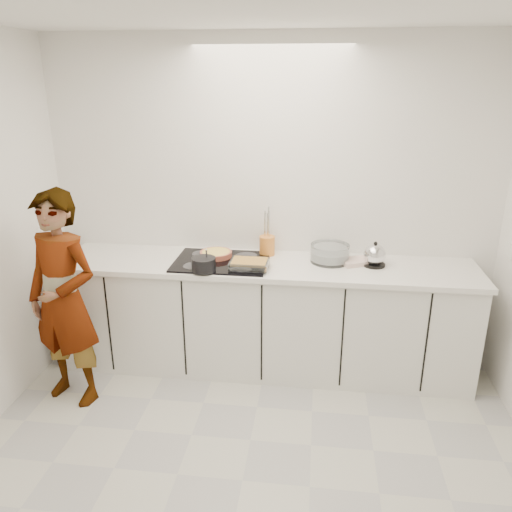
# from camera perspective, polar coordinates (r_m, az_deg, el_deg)

# --- Properties ---
(floor) EXTENTS (3.60, 3.20, 0.00)m
(floor) POSITION_cam_1_polar(r_m,az_deg,el_deg) (3.26, -1.55, -24.27)
(floor) COLOR beige
(floor) RESTS_ON ground
(wall_back) EXTENTS (3.60, 0.00, 2.60)m
(wall_back) POSITION_cam_1_polar(r_m,az_deg,el_deg) (4.06, 1.67, 5.90)
(wall_back) COLOR white
(wall_back) RESTS_ON ground
(base_cabinets) EXTENTS (3.20, 0.58, 0.87)m
(base_cabinets) POSITION_cam_1_polar(r_m,az_deg,el_deg) (4.06, 1.11, -7.15)
(base_cabinets) COLOR silver
(base_cabinets) RESTS_ON floor
(countertop) EXTENTS (3.24, 0.64, 0.04)m
(countertop) POSITION_cam_1_polar(r_m,az_deg,el_deg) (3.87, 1.16, -1.13)
(countertop) COLOR white
(countertop) RESTS_ON base_cabinets
(hob) EXTENTS (0.72, 0.54, 0.01)m
(hob) POSITION_cam_1_polar(r_m,az_deg,el_deg) (3.89, -4.00, -0.63)
(hob) COLOR black
(hob) RESTS_ON countertop
(tart_dish) EXTENTS (0.26, 0.26, 0.04)m
(tart_dish) POSITION_cam_1_polar(r_m,az_deg,el_deg) (3.98, -4.59, 0.27)
(tart_dish) COLOR #AD523C
(tart_dish) RESTS_ON hob
(saucepan) EXTENTS (0.19, 0.19, 0.17)m
(saucepan) POSITION_cam_1_polar(r_m,az_deg,el_deg) (3.69, -6.00, -0.94)
(saucepan) COLOR black
(saucepan) RESTS_ON hob
(baking_dish) EXTENTS (0.29, 0.22, 0.06)m
(baking_dish) POSITION_cam_1_polar(r_m,az_deg,el_deg) (3.73, -0.76, -0.86)
(baking_dish) COLOR silver
(baking_dish) RESTS_ON hob
(mixing_bowl) EXTENTS (0.35, 0.35, 0.14)m
(mixing_bowl) POSITION_cam_1_polar(r_m,az_deg,el_deg) (3.92, 8.43, 0.24)
(mixing_bowl) COLOR silver
(mixing_bowl) RESTS_ON countertop
(tea_towel) EXTENTS (0.27, 0.24, 0.04)m
(tea_towel) POSITION_cam_1_polar(r_m,az_deg,el_deg) (3.92, 11.28, -0.64)
(tea_towel) COLOR white
(tea_towel) RESTS_ON countertop
(kettle) EXTENTS (0.18, 0.18, 0.19)m
(kettle) POSITION_cam_1_polar(r_m,az_deg,el_deg) (3.90, 13.40, 0.04)
(kettle) COLOR black
(kettle) RESTS_ON countertop
(utensil_crock) EXTENTS (0.16, 0.16, 0.16)m
(utensil_crock) POSITION_cam_1_polar(r_m,az_deg,el_deg) (4.03, 1.28, 1.20)
(utensil_crock) COLOR orange
(utensil_crock) RESTS_ON countertop
(cook) EXTENTS (0.66, 0.52, 1.58)m
(cook) POSITION_cam_1_polar(r_m,az_deg,el_deg) (3.78, -21.12, -4.73)
(cook) COLOR silver
(cook) RESTS_ON floor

